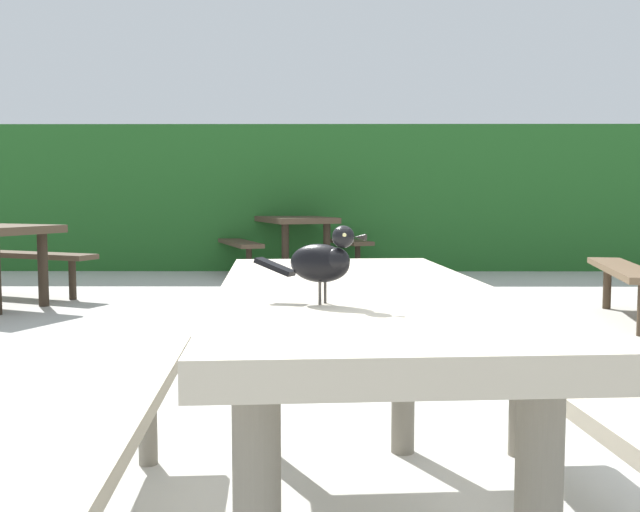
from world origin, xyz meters
TOP-DOWN VIEW (x-y plane):
  - hedge_wall at (0.00, 8.35)m, footprint 28.00×1.52m
  - picnic_table_foreground at (-0.08, 0.07)m, footprint 1.80×1.85m
  - bird_grackle at (-0.17, -0.27)m, footprint 0.27×0.15m
  - picnic_table_far_centre at (-0.62, 7.40)m, footprint 2.16×2.18m

SIDE VIEW (x-z plane):
  - picnic_table_foreground at x=-0.08m, z-range 0.19..0.93m
  - picnic_table_far_centre at x=-0.62m, z-range 0.19..0.93m
  - bird_grackle at x=-0.17m, z-range 0.75..0.94m
  - hedge_wall at x=0.00m, z-range 0.00..1.95m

